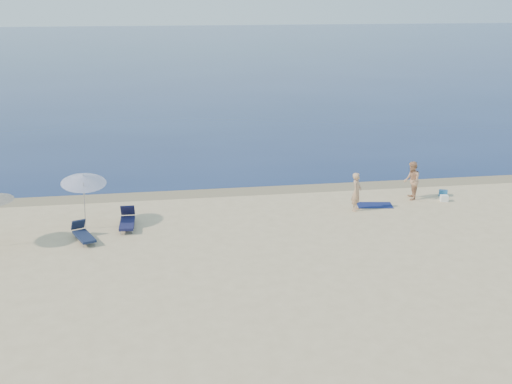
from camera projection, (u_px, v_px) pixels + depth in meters
sea at (187, 50)px, 108.39m from camera, size 240.00×160.00×0.01m
wet_sand_strip at (278, 189)px, 32.48m from camera, size 240.00×1.60×0.00m
person_left at (357, 192)px, 29.15m from camera, size 0.71×0.77×1.77m
person_right at (412, 181)px, 30.71m from camera, size 0.92×1.06×1.85m
beach_towel at (375, 205)px, 30.04m from camera, size 1.75×1.15×0.03m
white_bag at (444, 198)px, 30.60m from camera, size 0.40×0.36×0.30m
blue_cooler at (443, 193)px, 31.41m from camera, size 0.49×0.43×0.29m
umbrella_near at (84, 179)px, 26.75m from camera, size 2.32×2.34×2.47m
lounger_left at (83, 234)px, 25.75m from camera, size 1.14×1.76×0.74m
lounger_right at (127, 221)px, 27.18m from camera, size 0.64×1.84×0.80m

